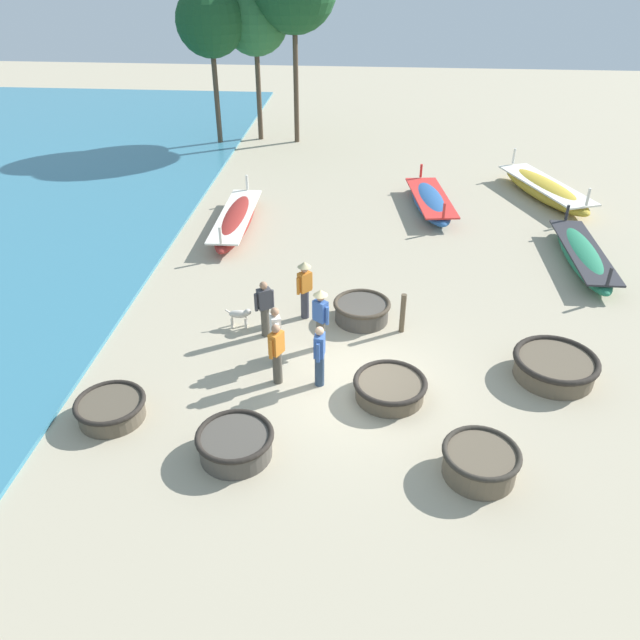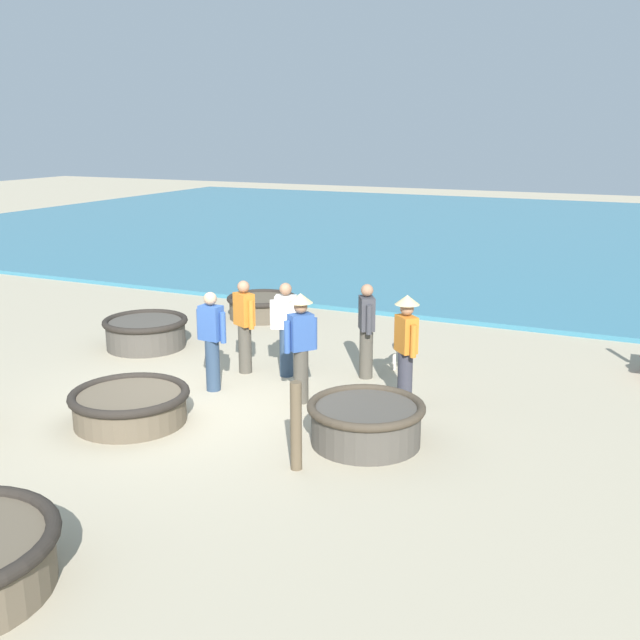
% 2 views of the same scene
% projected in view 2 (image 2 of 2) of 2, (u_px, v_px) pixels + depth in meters
% --- Properties ---
extents(ground_plane, '(80.00, 80.00, 0.00)m').
position_uv_depth(ground_plane, '(195.00, 406.00, 11.04)').
color(ground_plane, tan).
extents(sea, '(28.00, 52.00, 0.10)m').
position_uv_depth(sea, '(602.00, 238.00, 27.23)').
color(sea, teal).
rests_on(sea, ground).
extents(coracle_far_right, '(1.51, 1.51, 0.48)m').
position_uv_depth(coracle_far_right, '(262.00, 306.00, 16.10)').
color(coracle_far_right, brown).
rests_on(coracle_far_right, ground).
extents(coracle_weathered, '(1.54, 1.54, 0.56)m').
position_uv_depth(coracle_weathered, '(366.00, 421.00, 9.68)').
color(coracle_weathered, '#4C473F').
rests_on(coracle_weathered, ground).
extents(coracle_center, '(1.66, 1.66, 0.47)m').
position_uv_depth(coracle_center, '(130.00, 405.00, 10.38)').
color(coracle_center, brown).
rests_on(coracle_center, ground).
extents(coracle_beside_post, '(1.56, 1.56, 0.56)m').
position_uv_depth(coracle_beside_post, '(146.00, 331.00, 13.92)').
color(coracle_beside_post, '#4C473F').
rests_on(coracle_beside_post, ground).
extents(fisherman_by_coracle, '(0.44, 0.38, 1.67)m').
position_uv_depth(fisherman_by_coracle, '(301.00, 341.00, 10.97)').
color(fisherman_by_coracle, '#4C473D').
rests_on(fisherman_by_coracle, ground).
extents(fisherman_crouching, '(0.35, 0.48, 1.57)m').
position_uv_depth(fisherman_crouching, '(244.00, 324.00, 12.36)').
color(fisherman_crouching, '#4C473D').
rests_on(fisherman_crouching, ground).
extents(fisherman_with_hat, '(0.24, 0.53, 1.57)m').
position_uv_depth(fisherman_with_hat, '(212.00, 339.00, 11.51)').
color(fisherman_with_hat, '#2D425B').
rests_on(fisherman_with_hat, ground).
extents(fisherman_hauling, '(0.39, 0.41, 1.67)m').
position_uv_depth(fisherman_hauling, '(406.00, 343.00, 10.86)').
color(fisherman_hauling, '#383842').
rests_on(fisherman_hauling, ground).
extents(fisherman_standing_left, '(0.32, 0.51, 1.57)m').
position_uv_depth(fisherman_standing_left, '(286.00, 327.00, 12.18)').
color(fisherman_standing_left, '#2D425B').
rests_on(fisherman_standing_left, ground).
extents(fisherman_standing_right, '(0.47, 0.36, 1.57)m').
position_uv_depth(fisherman_standing_right, '(367.00, 329.00, 12.09)').
color(fisherman_standing_right, '#4C473D').
rests_on(fisherman_standing_right, ground).
extents(dog, '(0.69, 0.23, 0.55)m').
position_uv_depth(dog, '(401.00, 347.00, 12.71)').
color(dog, beige).
rests_on(dog, ground).
extents(mooring_post_mid_beach, '(0.14, 0.14, 1.11)m').
position_uv_depth(mooring_post_mid_beach, '(296.00, 426.00, 8.88)').
color(mooring_post_mid_beach, brown).
rests_on(mooring_post_mid_beach, ground).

